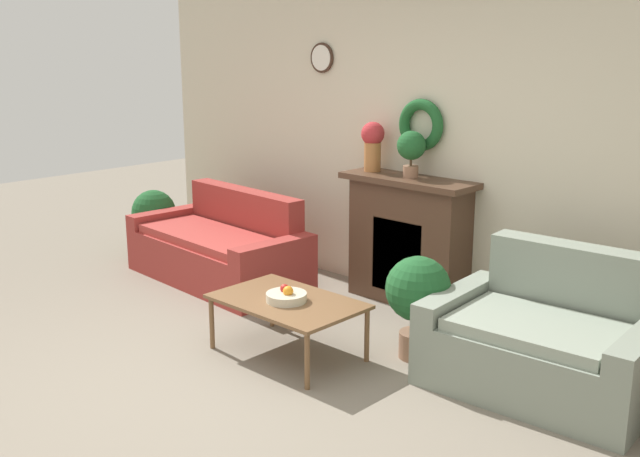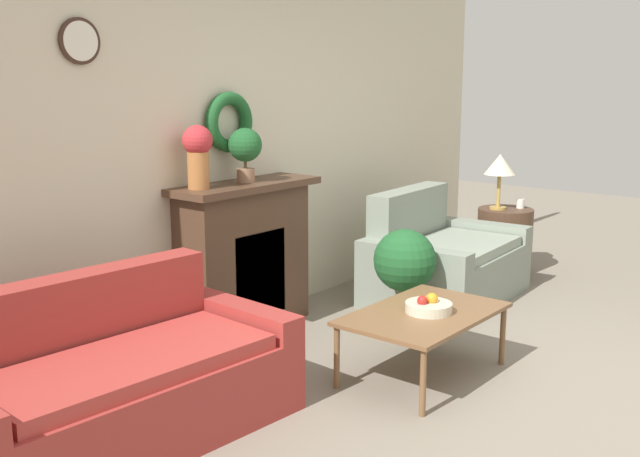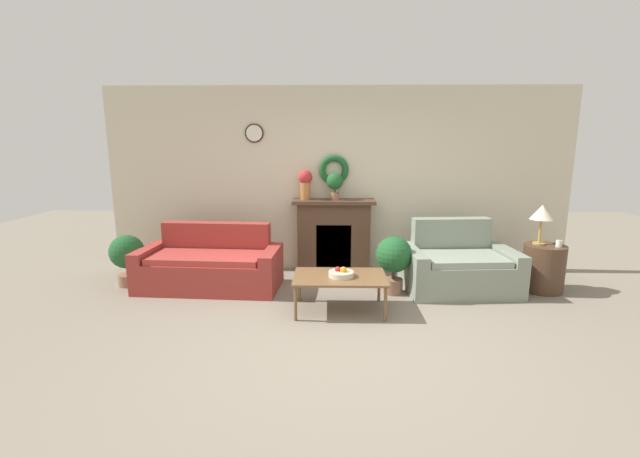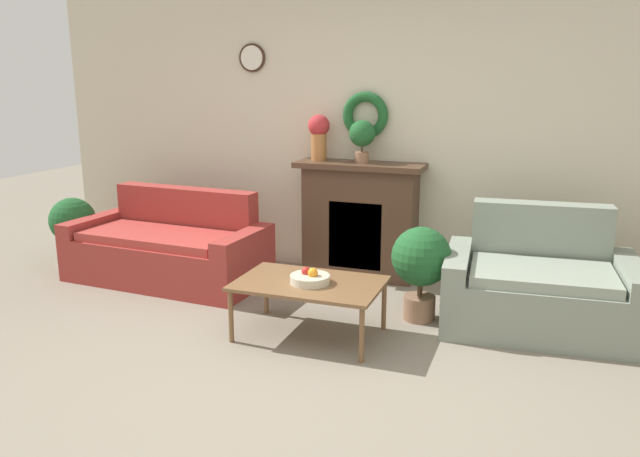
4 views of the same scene
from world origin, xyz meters
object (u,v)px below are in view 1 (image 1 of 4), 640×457
object	(u,v)px
fireplace	(408,240)
potted_plant_floor_by_loveseat	(418,295)
vase_on_mantel_left	(373,143)
couch_left	(221,250)
potted_plant_floor_by_couch	(154,216)
fruit_bowl	(287,296)
potted_plant_on_mantel	(411,148)
coffee_table	(287,304)
loveseat_right	(545,343)

from	to	relation	value
fireplace	potted_plant_floor_by_loveseat	world-z (taller)	fireplace
fireplace	vase_on_mantel_left	bearing A→B (deg)	179.23
couch_left	potted_plant_floor_by_couch	xyz separation A→B (m)	(-1.14, 0.05, 0.13)
fireplace	couch_left	bearing A→B (deg)	-156.81
fireplace	potted_plant_floor_by_couch	xyz separation A→B (m)	(-2.78, -0.66, -0.13)
fruit_bowl	potted_plant_floor_by_couch	world-z (taller)	potted_plant_floor_by_couch
potted_plant_floor_by_couch	vase_on_mantel_left	bearing A→B (deg)	15.61
couch_left	fruit_bowl	distance (m)	1.90
fruit_bowl	potted_plant_floor_by_loveseat	xyz separation A→B (m)	(0.68, 0.62, 0.02)
vase_on_mantel_left	potted_plant_on_mantel	bearing A→B (deg)	-2.70
fruit_bowl	couch_left	bearing A→B (deg)	154.87
fireplace	potted_plant_floor_by_loveseat	distance (m)	1.17
coffee_table	vase_on_mantel_left	bearing A→B (deg)	107.46
potted_plant_floor_by_loveseat	fireplace	bearing A→B (deg)	130.22
fruit_bowl	potted_plant_floor_by_loveseat	bearing A→B (deg)	42.23
couch_left	vase_on_mantel_left	bearing A→B (deg)	33.33
fruit_bowl	potted_plant_floor_by_couch	bearing A→B (deg)	163.36
couch_left	loveseat_right	xyz separation A→B (m)	(3.27, -0.00, 0.01)
vase_on_mantel_left	coffee_table	bearing A→B (deg)	-72.54
coffee_table	couch_left	bearing A→B (deg)	155.26
loveseat_right	fruit_bowl	world-z (taller)	loveseat_right
vase_on_mantel_left	potted_plant_on_mantel	world-z (taller)	vase_on_mantel_left
fireplace	potted_plant_on_mantel	size ratio (longest dim) A/B	3.08
fruit_bowl	vase_on_mantel_left	size ratio (longest dim) A/B	0.68
potted_plant_on_mantel	potted_plant_floor_by_couch	xyz separation A→B (m)	(-2.79, -0.64, -0.91)
fireplace	potted_plant_on_mantel	world-z (taller)	potted_plant_on_mantel
fireplace	fruit_bowl	xyz separation A→B (m)	(0.08, -1.51, -0.10)
potted_plant_floor_by_loveseat	vase_on_mantel_left	bearing A→B (deg)	142.39
coffee_table	potted_plant_floor_by_loveseat	size ratio (longest dim) A/B	1.41
fireplace	fruit_bowl	world-z (taller)	fireplace
fireplace	potted_plant_floor_by_couch	distance (m)	2.86
potted_plant_floor_by_loveseat	couch_left	bearing A→B (deg)	175.48
vase_on_mantel_left	potted_plant_floor_by_loveseat	distance (m)	1.71
fireplace	loveseat_right	bearing A→B (deg)	-23.44
coffee_table	fruit_bowl	distance (m)	0.08
couch_left	vase_on_mantel_left	size ratio (longest dim) A/B	4.40
fireplace	vase_on_mantel_left	size ratio (longest dim) A/B	2.79
potted_plant_floor_by_couch	loveseat_right	bearing A→B (deg)	-0.65
fireplace	loveseat_right	xyz separation A→B (m)	(1.63, -0.71, -0.25)
fireplace	coffee_table	xyz separation A→B (m)	(0.06, -1.49, -0.17)
couch_left	fruit_bowl	world-z (taller)	couch_left
potted_plant_on_mantel	potted_plant_floor_by_couch	size ratio (longest dim) A/B	0.56
couch_left	fruit_bowl	xyz separation A→B (m)	(1.72, -0.81, 0.16)
coffee_table	potted_plant_on_mantel	xyz separation A→B (m)	(-0.04, 1.47, 0.95)
loveseat_right	coffee_table	distance (m)	1.75
vase_on_mantel_left	potted_plant_floor_by_loveseat	bearing A→B (deg)	-37.61
potted_plant_floor_by_loveseat	loveseat_right	bearing A→B (deg)	12.10
fireplace	vase_on_mantel_left	xyz separation A→B (m)	(-0.41, 0.01, 0.79)
couch_left	fireplace	bearing A→B (deg)	26.58
couch_left	potted_plant_on_mantel	bearing A→B (deg)	25.99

